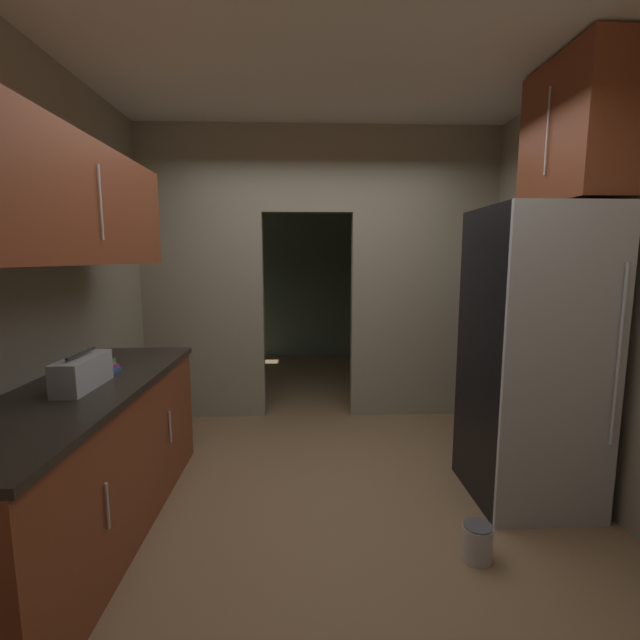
# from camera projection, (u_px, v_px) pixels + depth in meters

# --- Properties ---
(ground) EXTENTS (20.00, 20.00, 0.00)m
(ground) POSITION_uv_depth(u_px,v_px,m) (329.00, 496.00, 2.91)
(ground) COLOR brown
(kitchen_overhead_slab) EXTENTS (3.85, 7.16, 0.06)m
(kitchen_overhead_slab) POSITION_uv_depth(u_px,v_px,m) (326.00, 71.00, 2.98)
(kitchen_overhead_slab) COLOR silver
(kitchen_partition) EXTENTS (3.45, 0.12, 2.83)m
(kitchen_partition) POSITION_uv_depth(u_px,v_px,m) (323.00, 267.00, 4.26)
(kitchen_partition) COLOR gray
(kitchen_partition) RESTS_ON ground
(adjoining_room_shell) EXTENTS (3.45, 2.82, 2.83)m
(adjoining_room_shell) POSITION_uv_depth(u_px,v_px,m) (315.00, 271.00, 6.17)
(adjoining_room_shell) COLOR slate
(adjoining_room_shell) RESTS_ON ground
(refrigerator) EXTENTS (0.70, 0.77, 1.90)m
(refrigerator) POSITION_uv_depth(u_px,v_px,m) (531.00, 357.00, 2.80)
(refrigerator) COLOR black
(refrigerator) RESTS_ON ground
(lower_cabinet_run) EXTENTS (0.67, 2.14, 0.88)m
(lower_cabinet_run) POSITION_uv_depth(u_px,v_px,m) (86.00, 463.00, 2.43)
(lower_cabinet_run) COLOR brown
(lower_cabinet_run) RESTS_ON ground
(upper_cabinet_counterside) EXTENTS (0.36, 1.92, 0.64)m
(upper_cabinet_counterside) POSITION_uv_depth(u_px,v_px,m) (65.00, 202.00, 2.23)
(upper_cabinet_counterside) COLOR brown
(upper_cabinet_fridgeside) EXTENTS (0.36, 0.77, 0.88)m
(upper_cabinet_fridgeside) POSITION_uv_depth(u_px,v_px,m) (576.00, 132.00, 2.71)
(upper_cabinet_fridgeside) COLOR brown
(boombox) EXTENTS (0.16, 0.42, 0.20)m
(boombox) POSITION_uv_depth(u_px,v_px,m) (82.00, 372.00, 2.34)
(boombox) COLOR #B2B2B7
(boombox) RESTS_ON lower_cabinet_run
(book_stack) EXTENTS (0.15, 0.17, 0.11)m
(book_stack) POSITION_uv_depth(u_px,v_px,m) (104.00, 366.00, 2.65)
(book_stack) COLOR #2D609E
(book_stack) RESTS_ON lower_cabinet_run
(paint_can) EXTENTS (0.16, 0.16, 0.19)m
(paint_can) POSITION_uv_depth(u_px,v_px,m) (477.00, 542.00, 2.29)
(paint_can) COLOR silver
(paint_can) RESTS_ON ground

